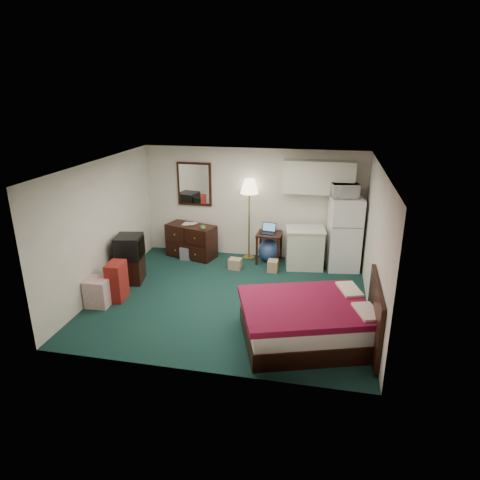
% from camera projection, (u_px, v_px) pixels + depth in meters
% --- Properties ---
extents(floor, '(5.00, 4.50, 0.01)m').
position_uv_depth(floor, '(231.00, 298.00, 8.05)').
color(floor, black).
rests_on(floor, ground).
extents(ceiling, '(5.00, 4.50, 0.01)m').
position_uv_depth(ceiling, '(230.00, 165.00, 7.21)').
color(ceiling, beige).
rests_on(ceiling, walls).
extents(walls, '(5.01, 4.51, 2.50)m').
position_uv_depth(walls, '(230.00, 235.00, 7.63)').
color(walls, beige).
rests_on(walls, floor).
extents(mirror, '(0.80, 0.06, 1.00)m').
position_uv_depth(mirror, '(194.00, 184.00, 9.80)').
color(mirror, white).
rests_on(mirror, walls).
extents(upper_cabinets, '(1.50, 0.35, 0.70)m').
position_uv_depth(upper_cabinets, '(319.00, 177.00, 9.03)').
color(upper_cabinets, silver).
rests_on(upper_cabinets, walls).
extents(headboard, '(0.06, 1.56, 1.00)m').
position_uv_depth(headboard, '(375.00, 315.00, 6.35)').
color(headboard, black).
rests_on(headboard, walls).
extents(dresser, '(1.22, 0.81, 0.77)m').
position_uv_depth(dresser, '(191.00, 241.00, 9.91)').
color(dresser, black).
rests_on(dresser, floor).
extents(floor_lamp, '(0.43, 0.43, 1.85)m').
position_uv_depth(floor_lamp, '(249.00, 220.00, 9.64)').
color(floor_lamp, '#B49B45').
rests_on(floor_lamp, floor).
extents(desk, '(0.55, 0.55, 0.68)m').
position_uv_depth(desk, '(269.00, 247.00, 9.63)').
color(desk, black).
rests_on(desk, floor).
extents(exercise_ball, '(0.58, 0.58, 0.50)m').
position_uv_depth(exercise_ball, '(269.00, 251.00, 9.69)').
color(exercise_ball, navy).
rests_on(exercise_ball, floor).
extents(kitchen_counter, '(0.85, 0.70, 0.86)m').
position_uv_depth(kitchen_counter, '(305.00, 249.00, 9.31)').
color(kitchen_counter, silver).
rests_on(kitchen_counter, floor).
extents(fridge, '(0.74, 0.74, 1.59)m').
position_uv_depth(fridge, '(344.00, 234.00, 9.13)').
color(fridge, white).
rests_on(fridge, floor).
extents(bed, '(2.32, 2.05, 0.62)m').
position_uv_depth(bed, '(308.00, 322.00, 6.62)').
color(bed, maroon).
rests_on(bed, floor).
extents(tv_stand, '(0.62, 0.66, 0.52)m').
position_uv_depth(tv_stand, '(130.00, 269.00, 8.68)').
color(tv_stand, black).
rests_on(tv_stand, floor).
extents(suitcase, '(0.31, 0.47, 0.72)m').
position_uv_depth(suitcase, '(117.00, 281.00, 7.90)').
color(suitcase, '#6A0102').
rests_on(suitcase, floor).
extents(retail_box, '(0.42, 0.42, 0.51)m').
position_uv_depth(retail_box, '(99.00, 292.00, 7.72)').
color(retail_box, white).
rests_on(retail_box, floor).
extents(file_bin, '(0.46, 0.38, 0.29)m').
position_uv_depth(file_bin, '(190.00, 252.00, 9.87)').
color(file_bin, slate).
rests_on(file_bin, floor).
extents(cardboard_box_a, '(0.29, 0.25, 0.23)m').
position_uv_depth(cardboard_box_a, '(235.00, 264.00, 9.32)').
color(cardboard_box_a, '#A47B54').
rests_on(cardboard_box_a, floor).
extents(cardboard_box_b, '(0.21, 0.25, 0.25)m').
position_uv_depth(cardboard_box_b, '(273.00, 266.00, 9.19)').
color(cardboard_box_b, '#A47B54').
rests_on(cardboard_box_b, floor).
extents(laptop, '(0.34, 0.29, 0.21)m').
position_uv_depth(laptop, '(268.00, 229.00, 9.46)').
color(laptop, black).
rests_on(laptop, desk).
extents(crt_tv, '(0.60, 0.63, 0.47)m').
position_uv_depth(crt_tv, '(129.00, 247.00, 8.49)').
color(crt_tv, black).
rests_on(crt_tv, tv_stand).
extents(microwave, '(0.60, 0.43, 0.37)m').
position_uv_depth(microwave, '(345.00, 189.00, 8.79)').
color(microwave, white).
rests_on(microwave, fridge).
extents(book_a, '(0.17, 0.03, 0.23)m').
position_uv_depth(book_a, '(183.00, 219.00, 9.83)').
color(book_a, '#A47B54').
rests_on(book_a, dresser).
extents(book_b, '(0.14, 0.09, 0.20)m').
position_uv_depth(book_b, '(190.00, 219.00, 9.86)').
color(book_b, '#A47B54').
rests_on(book_b, dresser).
extents(mug, '(0.14, 0.13, 0.11)m').
position_uv_depth(mug, '(203.00, 227.00, 9.47)').
color(mug, '#52964E').
rests_on(mug, dresser).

